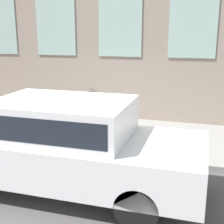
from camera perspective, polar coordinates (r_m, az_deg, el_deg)
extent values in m
plane|color=#514F4C|center=(7.14, -4.99, -8.35)|extent=(80.00, 80.00, 0.00)
cube|color=gray|center=(8.43, -1.28, -4.11)|extent=(3.01, 60.00, 0.15)
cube|color=#9EBCB2|center=(9.11, 14.66, 16.35)|extent=(0.03, 1.30, 2.17)
cube|color=#9EBCB2|center=(9.42, 1.48, 16.71)|extent=(0.03, 1.30, 2.17)
cube|color=#9EBCB2|center=(10.16, -10.32, 16.33)|extent=(0.03, 1.30, 2.17)
cylinder|color=#2D7260|center=(7.54, -2.61, -5.67)|extent=(0.31, 0.31, 0.04)
cylinder|color=#2D7260|center=(7.44, -2.64, -3.40)|extent=(0.23, 0.23, 0.67)
sphere|color=#2C5D50|center=(7.34, -2.67, -0.92)|extent=(0.24, 0.24, 0.24)
cylinder|color=black|center=(7.32, -2.67, -0.37)|extent=(0.08, 0.08, 0.10)
cylinder|color=#2D7260|center=(7.36, -1.42, -2.92)|extent=(0.09, 0.10, 0.09)
cylinder|color=#2D7260|center=(7.47, -3.85, -2.70)|extent=(0.09, 0.10, 0.09)
cylinder|color=#998466|center=(7.32, 2.55, -4.17)|extent=(0.08, 0.08, 0.55)
cylinder|color=#998466|center=(7.42, 2.77, -3.89)|extent=(0.08, 0.08, 0.55)
cube|color=yellow|center=(7.23, 2.71, -0.39)|extent=(0.15, 0.10, 0.42)
cylinder|color=yellow|center=(7.13, 2.50, -0.52)|extent=(0.06, 0.06, 0.39)
cylinder|color=yellow|center=(7.33, 2.91, -0.10)|extent=(0.06, 0.06, 0.39)
sphere|color=beige|center=(7.16, 2.74, 1.93)|extent=(0.18, 0.18, 0.18)
cylinder|color=black|center=(7.12, -17.00, -6.18)|extent=(0.24, 0.66, 0.66)
cylinder|color=black|center=(4.66, 4.61, -17.06)|extent=(0.24, 0.66, 0.66)
cylinder|color=black|center=(6.07, 7.82, -9.28)|extent=(0.24, 0.66, 0.66)
cube|color=white|center=(5.63, -8.81, -7.45)|extent=(1.85, 4.85, 0.70)
cube|color=white|center=(5.42, -9.08, -1.00)|extent=(1.63, 2.33, 0.61)
cube|color=#1E232D|center=(5.42, -9.08, -1.00)|extent=(1.64, 2.14, 0.39)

